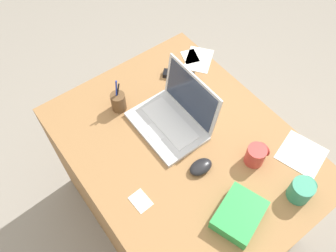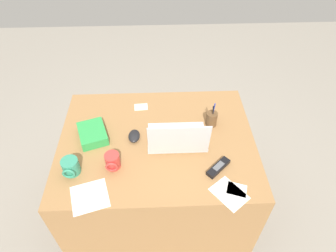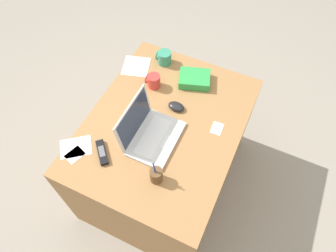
{
  "view_description": "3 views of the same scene",
  "coord_description": "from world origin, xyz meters",
  "px_view_note": "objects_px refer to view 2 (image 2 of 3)",
  "views": [
    {
      "loc": [
        0.57,
        -0.51,
        2.02
      ],
      "look_at": [
        -0.09,
        -0.02,
        0.81
      ],
      "focal_mm": 36.51,
      "sensor_mm": 36.0,
      "label": 1
    },
    {
      "loc": [
        -0.02,
        1.17,
        2.04
      ],
      "look_at": [
        -0.07,
        -0.04,
        0.83
      ],
      "focal_mm": 31.67,
      "sensor_mm": 36.0,
      "label": 2
    },
    {
      "loc": [
        -0.91,
        -0.45,
        2.28
      ],
      "look_at": [
        -0.04,
        -0.04,
        0.81
      ],
      "focal_mm": 33.37,
      "sensor_mm": 36.0,
      "label": 3
    }
  ],
  "objects_px": {
    "coffee_mug_white": "(113,161)",
    "cordless_phone": "(218,167)",
    "snack_bag": "(93,134)",
    "computer_mouse": "(134,136)",
    "pen_holder": "(212,119)",
    "laptop": "(177,138)",
    "coffee_mug_tall": "(71,167)"
  },
  "relations": [
    {
      "from": "laptop",
      "to": "computer_mouse",
      "type": "distance_m",
      "value": 0.26
    },
    {
      "from": "computer_mouse",
      "to": "cordless_phone",
      "type": "distance_m",
      "value": 0.52
    },
    {
      "from": "coffee_mug_white",
      "to": "coffee_mug_tall",
      "type": "relative_size",
      "value": 0.9
    },
    {
      "from": "coffee_mug_white",
      "to": "pen_holder",
      "type": "xyz_separation_m",
      "value": [
        -0.57,
        -0.3,
        0.0
      ]
    },
    {
      "from": "computer_mouse",
      "to": "snack_bag",
      "type": "bearing_deg",
      "value": -2.21
    },
    {
      "from": "laptop",
      "to": "pen_holder",
      "type": "distance_m",
      "value": 0.26
    },
    {
      "from": "computer_mouse",
      "to": "coffee_mug_white",
      "type": "height_order",
      "value": "coffee_mug_white"
    },
    {
      "from": "computer_mouse",
      "to": "cordless_phone",
      "type": "relative_size",
      "value": 0.72
    },
    {
      "from": "computer_mouse",
      "to": "coffee_mug_tall",
      "type": "relative_size",
      "value": 1.01
    },
    {
      "from": "coffee_mug_white",
      "to": "cordless_phone",
      "type": "height_order",
      "value": "coffee_mug_white"
    },
    {
      "from": "computer_mouse",
      "to": "snack_bag",
      "type": "distance_m",
      "value": 0.24
    },
    {
      "from": "coffee_mug_tall",
      "to": "computer_mouse",
      "type": "bearing_deg",
      "value": -143.74
    },
    {
      "from": "cordless_phone",
      "to": "pen_holder",
      "type": "distance_m",
      "value": 0.34
    },
    {
      "from": "computer_mouse",
      "to": "coffee_mug_tall",
      "type": "distance_m",
      "value": 0.39
    },
    {
      "from": "coffee_mug_tall",
      "to": "pen_holder",
      "type": "relative_size",
      "value": 0.57
    },
    {
      "from": "snack_bag",
      "to": "cordless_phone",
      "type": "bearing_deg",
      "value": 159.56
    },
    {
      "from": "pen_holder",
      "to": "laptop",
      "type": "bearing_deg",
      "value": 35.01
    },
    {
      "from": "laptop",
      "to": "cordless_phone",
      "type": "height_order",
      "value": "laptop"
    },
    {
      "from": "coffee_mug_white",
      "to": "cordless_phone",
      "type": "xyz_separation_m",
      "value": [
        -0.56,
        0.04,
        -0.03
      ]
    },
    {
      "from": "laptop",
      "to": "snack_bag",
      "type": "bearing_deg",
      "value": -8.47
    },
    {
      "from": "coffee_mug_tall",
      "to": "cordless_phone",
      "type": "distance_m",
      "value": 0.77
    },
    {
      "from": "computer_mouse",
      "to": "pen_holder",
      "type": "xyz_separation_m",
      "value": [
        -0.47,
        -0.1,
        0.03
      ]
    },
    {
      "from": "computer_mouse",
      "to": "coffee_mug_white",
      "type": "distance_m",
      "value": 0.23
    },
    {
      "from": "coffee_mug_tall",
      "to": "snack_bag",
      "type": "bearing_deg",
      "value": -106.73
    },
    {
      "from": "laptop",
      "to": "coffee_mug_tall",
      "type": "bearing_deg",
      "value": 17.38
    },
    {
      "from": "pen_holder",
      "to": "computer_mouse",
      "type": "bearing_deg",
      "value": 11.69
    },
    {
      "from": "cordless_phone",
      "to": "pen_holder",
      "type": "height_order",
      "value": "pen_holder"
    },
    {
      "from": "coffee_mug_white",
      "to": "laptop",
      "type": "bearing_deg",
      "value": -157.07
    },
    {
      "from": "cordless_phone",
      "to": "coffee_mug_tall",
      "type": "bearing_deg",
      "value": -0.72
    },
    {
      "from": "coffee_mug_white",
      "to": "snack_bag",
      "type": "distance_m",
      "value": 0.26
    },
    {
      "from": "coffee_mug_tall",
      "to": "snack_bag",
      "type": "relative_size",
      "value": 0.52
    },
    {
      "from": "computer_mouse",
      "to": "pen_holder",
      "type": "relative_size",
      "value": 0.58
    }
  ]
}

